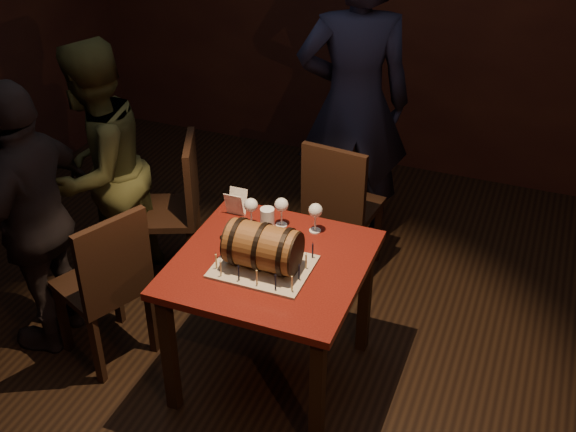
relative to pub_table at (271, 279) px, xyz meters
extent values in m
plane|color=black|center=(-0.04, 0.06, -0.64)|extent=(5.00, 5.00, 0.00)
cube|color=#460F0B|center=(0.00, 0.00, 0.09)|extent=(0.90, 0.90, 0.04)
cube|color=black|center=(-0.38, -0.38, -0.29)|extent=(0.06, 0.06, 0.71)
cube|color=black|center=(0.38, -0.38, -0.29)|extent=(0.06, 0.06, 0.71)
cube|color=black|center=(-0.38, 0.38, -0.29)|extent=(0.06, 0.06, 0.71)
cube|color=black|center=(0.38, 0.38, -0.29)|extent=(0.06, 0.06, 0.71)
cube|color=#ADA18C|center=(-0.01, -0.07, 0.12)|extent=(0.45, 0.35, 0.01)
cylinder|color=brown|center=(-0.01, -0.07, 0.23)|extent=(0.32, 0.22, 0.22)
cylinder|color=black|center=(-0.13, -0.07, 0.23)|extent=(0.02, 0.23, 0.23)
cylinder|color=black|center=(-0.01, -0.07, 0.23)|extent=(0.02, 0.23, 0.23)
cylinder|color=black|center=(0.11, -0.07, 0.23)|extent=(0.02, 0.23, 0.23)
cylinder|color=black|center=(-0.18, -0.07, 0.23)|extent=(0.01, 0.21, 0.21)
cylinder|color=black|center=(0.15, -0.07, 0.23)|extent=(0.01, 0.21, 0.21)
cylinder|color=black|center=(-0.20, -0.07, 0.23)|extent=(0.04, 0.02, 0.02)
sphere|color=black|center=(-0.22, -0.07, 0.23)|extent=(0.03, 0.03, 0.03)
cylinder|color=#EDD48E|center=(-0.16, -0.21, 0.16)|extent=(0.01, 0.01, 0.08)
cylinder|color=black|center=(-0.16, -0.21, 0.21)|extent=(0.00, 0.00, 0.01)
cylinder|color=black|center=(-0.07, -0.21, 0.16)|extent=(0.01, 0.01, 0.08)
cylinder|color=black|center=(-0.07, -0.21, 0.21)|extent=(0.00, 0.00, 0.01)
cylinder|color=#EDD48E|center=(0.02, -0.21, 0.16)|extent=(0.01, 0.01, 0.08)
cylinder|color=black|center=(0.02, -0.21, 0.21)|extent=(0.00, 0.00, 0.01)
cylinder|color=black|center=(0.11, -0.21, 0.16)|extent=(0.01, 0.01, 0.08)
cylinder|color=black|center=(0.11, -0.21, 0.21)|extent=(0.00, 0.00, 0.01)
cylinder|color=#EDD48E|center=(0.18, -0.19, 0.16)|extent=(0.01, 0.01, 0.08)
cylinder|color=black|center=(0.18, -0.19, 0.21)|extent=(0.00, 0.00, 0.01)
cylinder|color=black|center=(0.18, -0.10, 0.16)|extent=(0.01, 0.01, 0.08)
cylinder|color=black|center=(0.18, -0.10, 0.21)|extent=(0.00, 0.00, 0.01)
cylinder|color=#EDD48E|center=(0.18, -0.01, 0.16)|extent=(0.01, 0.01, 0.08)
cylinder|color=black|center=(0.18, -0.01, 0.21)|extent=(0.00, 0.00, 0.01)
cylinder|color=black|center=(0.18, 0.08, 0.16)|extent=(0.01, 0.01, 0.08)
cylinder|color=black|center=(0.18, 0.08, 0.21)|extent=(0.00, 0.00, 0.01)
cylinder|color=#EDD48E|center=(0.09, 0.08, 0.16)|extent=(0.01, 0.01, 0.08)
cylinder|color=black|center=(0.09, 0.08, 0.21)|extent=(0.00, 0.00, 0.01)
cylinder|color=black|center=(0.00, 0.08, 0.16)|extent=(0.01, 0.01, 0.08)
cylinder|color=black|center=(0.00, 0.08, 0.21)|extent=(0.00, 0.00, 0.01)
cylinder|color=#EDD48E|center=(-0.09, 0.08, 0.16)|extent=(0.01, 0.01, 0.08)
cylinder|color=black|center=(-0.09, 0.08, 0.21)|extent=(0.00, 0.00, 0.01)
cylinder|color=black|center=(-0.18, 0.08, 0.16)|extent=(0.01, 0.01, 0.08)
cylinder|color=black|center=(-0.18, 0.08, 0.21)|extent=(0.00, 0.00, 0.01)
cylinder|color=#EDD48E|center=(-0.21, 0.02, 0.16)|extent=(0.01, 0.01, 0.08)
cylinder|color=black|center=(-0.21, 0.02, 0.21)|extent=(0.00, 0.00, 0.01)
cylinder|color=black|center=(-0.21, -0.07, 0.16)|extent=(0.01, 0.01, 0.08)
cylinder|color=black|center=(-0.21, -0.07, 0.21)|extent=(0.00, 0.00, 0.01)
cylinder|color=#EDD48E|center=(-0.21, -0.17, 0.16)|extent=(0.01, 0.01, 0.08)
cylinder|color=black|center=(-0.21, -0.17, 0.21)|extent=(0.00, 0.00, 0.01)
cylinder|color=silver|center=(-0.21, 0.25, 0.11)|extent=(0.06, 0.06, 0.01)
cylinder|color=silver|center=(-0.21, 0.25, 0.16)|extent=(0.01, 0.01, 0.09)
sphere|color=silver|center=(-0.21, 0.25, 0.23)|extent=(0.07, 0.07, 0.07)
sphere|color=#591114|center=(-0.21, 0.25, 0.23)|extent=(0.05, 0.05, 0.05)
cylinder|color=silver|center=(-0.07, 0.31, 0.11)|extent=(0.06, 0.06, 0.01)
cylinder|color=silver|center=(-0.07, 0.31, 0.16)|extent=(0.01, 0.01, 0.09)
sphere|color=silver|center=(-0.07, 0.31, 0.23)|extent=(0.07, 0.07, 0.07)
cylinder|color=silver|center=(0.11, 0.32, 0.11)|extent=(0.06, 0.06, 0.01)
cylinder|color=silver|center=(0.11, 0.32, 0.16)|extent=(0.01, 0.01, 0.09)
sphere|color=silver|center=(0.11, 0.32, 0.23)|extent=(0.07, 0.07, 0.07)
sphere|color=#BF594C|center=(0.11, 0.32, 0.23)|extent=(0.05, 0.05, 0.05)
cylinder|color=silver|center=(-0.10, 0.20, 0.18)|extent=(0.07, 0.07, 0.15)
cylinder|color=#9E5414|center=(-0.10, 0.20, 0.17)|extent=(0.06, 0.06, 0.11)
cylinder|color=white|center=(-0.10, 0.20, 0.23)|extent=(0.06, 0.06, 0.02)
cube|color=black|center=(0.04, 1.07, -0.19)|extent=(0.44, 0.44, 0.04)
cube|color=black|center=(0.23, 1.22, -0.43)|extent=(0.04, 0.04, 0.43)
cube|color=black|center=(-0.11, 1.25, -0.43)|extent=(0.04, 0.04, 0.43)
cube|color=black|center=(0.19, 0.88, -0.43)|extent=(0.04, 0.04, 0.43)
cube|color=black|center=(-0.15, 0.92, -0.43)|extent=(0.04, 0.04, 0.43)
cube|color=black|center=(0.02, 0.89, 0.06)|extent=(0.40, 0.08, 0.46)
cube|color=black|center=(-0.96, 0.60, -0.19)|extent=(0.53, 0.53, 0.04)
cube|color=black|center=(-1.18, 0.69, -0.43)|extent=(0.04, 0.04, 0.43)
cube|color=black|center=(-1.04, 0.38, -0.43)|extent=(0.04, 0.04, 0.43)
cube|color=black|center=(-0.87, 0.82, -0.43)|extent=(0.04, 0.04, 0.43)
cube|color=black|center=(-0.73, 0.51, -0.43)|extent=(0.04, 0.04, 0.43)
cube|color=black|center=(-0.79, 0.67, 0.06)|extent=(0.20, 0.38, 0.46)
cube|color=black|center=(-0.91, -0.15, -0.19)|extent=(0.53, 0.53, 0.04)
cube|color=black|center=(-0.99, 0.08, -0.43)|extent=(0.04, 0.04, 0.43)
cube|color=black|center=(-1.13, -0.23, -0.43)|extent=(0.04, 0.04, 0.43)
cube|color=black|center=(-0.68, -0.06, -0.43)|extent=(0.04, 0.04, 0.43)
cube|color=black|center=(-0.82, -0.37, -0.43)|extent=(0.04, 0.04, 0.43)
cube|color=black|center=(-0.74, -0.22, 0.06)|extent=(0.20, 0.38, 0.46)
imported|color=black|center=(-0.03, 1.41, 0.34)|extent=(0.84, 0.70, 1.96)
imported|color=#3D3F1F|center=(-1.26, 0.42, 0.13)|extent=(0.63, 0.79, 1.55)
imported|color=black|center=(-1.26, -0.14, 0.13)|extent=(0.43, 0.92, 1.54)
camera|label=1|loc=(1.10, -2.58, 2.14)|focal=45.00mm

